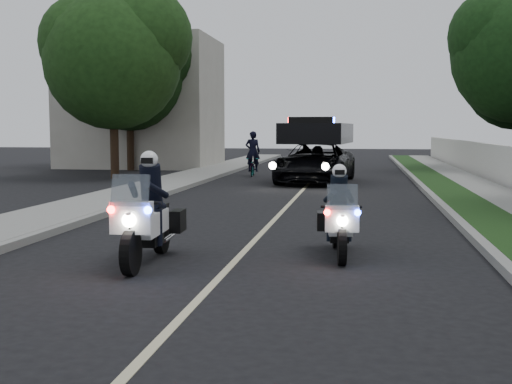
# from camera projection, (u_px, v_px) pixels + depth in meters

# --- Properties ---
(ground) EXTENTS (120.00, 120.00, 0.00)m
(ground) POSITION_uv_depth(u_px,v_px,m) (215.00, 282.00, 8.93)
(ground) COLOR black
(ground) RESTS_ON ground
(curb_right) EXTENTS (0.20, 60.00, 0.15)m
(curb_right) POSITION_uv_depth(u_px,v_px,m) (438.00, 202.00, 18.10)
(curb_right) COLOR gray
(curb_right) RESTS_ON ground
(grass_verge) EXTENTS (1.20, 60.00, 0.16)m
(grass_verge) POSITION_uv_depth(u_px,v_px,m) (463.00, 202.00, 17.98)
(grass_verge) COLOR #193814
(grass_verge) RESTS_ON ground
(curb_left) EXTENTS (0.20, 60.00, 0.15)m
(curb_left) POSITION_uv_depth(u_px,v_px,m) (156.00, 197.00, 19.40)
(curb_left) COLOR gray
(curb_left) RESTS_ON ground
(sidewalk_left) EXTENTS (2.00, 60.00, 0.16)m
(sidewalk_left) POSITION_uv_depth(u_px,v_px,m) (121.00, 196.00, 19.58)
(sidewalk_left) COLOR gray
(sidewalk_left) RESTS_ON ground
(building_far) EXTENTS (8.00, 6.00, 7.00)m
(building_far) POSITION_uv_depth(u_px,v_px,m) (142.00, 103.00, 35.72)
(building_far) COLOR #A8A396
(building_far) RESTS_ON ground
(lane_marking) EXTENTS (0.12, 50.00, 0.01)m
(lane_marking) POSITION_uv_depth(u_px,v_px,m) (292.00, 202.00, 18.76)
(lane_marking) COLOR #BFB78C
(lane_marking) RESTS_ON ground
(police_moto_left) EXTENTS (0.83, 2.12, 1.77)m
(police_moto_left) POSITION_uv_depth(u_px,v_px,m) (148.00, 263.00, 10.22)
(police_moto_left) COLOR silver
(police_moto_left) RESTS_ON ground
(police_moto_right) EXTENTS (0.79, 1.85, 1.53)m
(police_moto_right) POSITION_uv_depth(u_px,v_px,m) (339.00, 256.00, 10.81)
(police_moto_right) COLOR white
(police_moto_right) RESTS_ON ground
(police_suv) EXTENTS (3.11, 5.83, 2.73)m
(police_suv) POSITION_uv_depth(u_px,v_px,m) (315.00, 183.00, 25.42)
(police_suv) COLOR black
(police_suv) RESTS_ON ground
(bicycle) EXTENTS (0.70, 1.61, 0.82)m
(bicycle) POSITION_uv_depth(u_px,v_px,m) (253.00, 176.00, 28.88)
(bicycle) COLOR black
(bicycle) RESTS_ON ground
(cyclist) EXTENTS (0.70, 0.51, 1.80)m
(cyclist) POSITION_uv_depth(u_px,v_px,m) (253.00, 176.00, 28.88)
(cyclist) COLOR black
(cyclist) RESTS_ON ground
(tree_left_near) EXTENTS (7.41, 7.41, 9.57)m
(tree_left_near) POSITION_uv_depth(u_px,v_px,m) (115.00, 178.00, 27.47)
(tree_left_near) COLOR #1E4316
(tree_left_near) RESTS_ON ground
(tree_left_far) EXTENTS (6.10, 6.10, 9.25)m
(tree_left_far) POSITION_uv_depth(u_px,v_px,m) (131.00, 170.00, 32.83)
(tree_left_far) COLOR black
(tree_left_far) RESTS_ON ground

